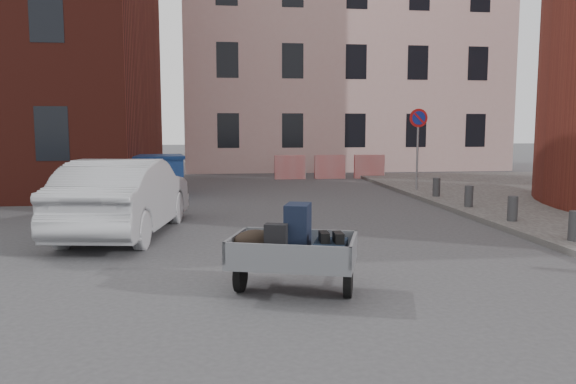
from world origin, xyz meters
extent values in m
plane|color=#38383A|center=(0.00, 0.00, 0.00)|extent=(120.00, 120.00, 0.00)
cube|color=#D2A7A1|center=(6.00, 22.00, 7.00)|extent=(16.00, 8.00, 14.00)
cylinder|color=gray|center=(6.00, 9.50, 1.42)|extent=(0.07, 0.07, 2.60)
cylinder|color=red|center=(6.00, 9.48, 2.47)|extent=(0.60, 0.03, 0.60)
cylinder|color=navy|center=(6.00, 9.46, 2.47)|extent=(0.44, 0.03, 0.44)
cylinder|color=#3A3A3D|center=(6.00, 1.20, 0.40)|extent=(0.22, 0.22, 0.55)
cylinder|color=#3A3A3D|center=(6.00, 3.40, 0.40)|extent=(0.22, 0.22, 0.55)
cylinder|color=#3A3A3D|center=(6.00, 5.60, 0.40)|extent=(0.22, 0.22, 0.55)
cylinder|color=#3A3A3D|center=(6.00, 7.80, 0.40)|extent=(0.22, 0.22, 0.55)
cube|color=red|center=(2.50, 15.00, 0.50)|extent=(1.30, 0.18, 1.00)
cube|color=red|center=(4.20, 15.00, 0.50)|extent=(1.30, 0.18, 1.00)
cube|color=red|center=(5.90, 15.00, 0.50)|extent=(1.30, 0.18, 1.00)
cylinder|color=black|center=(-0.18, -0.83, 0.22)|extent=(0.23, 0.45, 0.44)
cylinder|color=black|center=(1.20, -1.26, 0.22)|extent=(0.23, 0.45, 0.44)
cube|color=slate|center=(0.51, -1.05, 0.46)|extent=(1.86, 1.53, 0.08)
cube|color=slate|center=(-0.23, -0.82, 0.64)|extent=(0.37, 1.06, 0.28)
cube|color=slate|center=(1.26, -1.28, 0.64)|extent=(0.37, 1.06, 0.28)
cube|color=slate|center=(0.67, -0.54, 0.64)|extent=(1.54, 0.52, 0.28)
cube|color=slate|center=(0.35, -1.56, 0.64)|extent=(1.54, 0.52, 0.28)
cube|color=slate|center=(0.78, -0.19, 0.40)|extent=(0.28, 0.69, 0.06)
cube|color=black|center=(0.57, -1.02, 0.85)|extent=(0.42, 0.52, 0.70)
cube|color=black|center=(0.96, -1.29, 0.62)|extent=(0.56, 0.69, 0.25)
ellipsoid|color=black|center=(0.02, -0.95, 0.68)|extent=(0.68, 0.52, 0.36)
cube|color=black|center=(0.27, -1.23, 0.74)|extent=(0.32, 0.26, 0.48)
ellipsoid|color=blue|center=(0.57, -0.70, 0.62)|extent=(0.43, 0.39, 0.24)
cube|color=black|center=(0.87, -1.32, 0.81)|extent=(0.12, 0.27, 0.13)
cube|color=black|center=(1.04, -1.37, 0.81)|extent=(0.12, 0.27, 0.13)
cube|color=navy|center=(-3.11, 9.68, 0.60)|extent=(3.18, 1.92, 1.20)
cube|color=navy|center=(-3.11, 9.68, 1.25)|extent=(3.30, 2.04, 0.10)
imported|color=#A3A5AA|center=(-2.34, 3.47, 0.78)|extent=(2.30, 4.91, 1.56)
camera|label=1|loc=(-0.43, -8.18, 2.21)|focal=35.00mm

